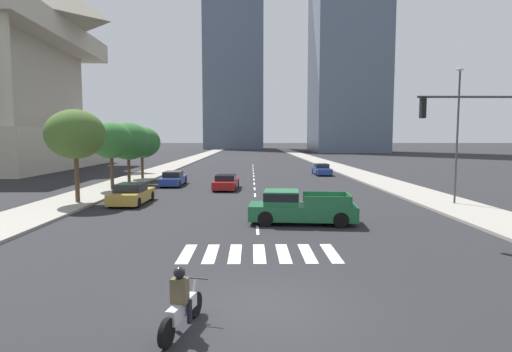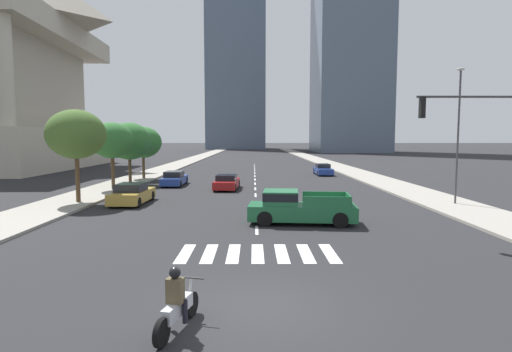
{
  "view_description": "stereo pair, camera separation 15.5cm",
  "coord_description": "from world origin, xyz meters",
  "px_view_note": "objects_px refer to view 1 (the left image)",
  "views": [
    {
      "loc": [
        -0.31,
        -10.16,
        4.27
      ],
      "look_at": [
        0.0,
        14.95,
        2.0
      ],
      "focal_mm": 29.02,
      "sensor_mm": 36.0,
      "label": 1
    },
    {
      "loc": [
        -0.15,
        -10.17,
        4.27
      ],
      "look_at": [
        0.0,
        14.95,
        2.0
      ],
      "focal_mm": 29.02,
      "sensor_mm": 36.0,
      "label": 2
    }
  ],
  "objects_px": {
    "motorcycle_lead": "(182,306)",
    "traffic_signal_near": "(487,134)",
    "sedan_gold_3": "(132,194)",
    "pickup_truck": "(297,207)",
    "street_tree_second": "(111,141)",
    "sedan_blue_2": "(174,179)",
    "street_tree_third": "(128,141)",
    "sedan_red_0": "(226,182)",
    "sedan_blue_1": "(322,170)",
    "street_tree_nearest": "(75,134)",
    "street_lamp_east": "(458,127)",
    "street_tree_fourth": "(142,142)"
  },
  "relations": [
    {
      "from": "motorcycle_lead",
      "to": "traffic_signal_near",
      "type": "distance_m",
      "value": 15.12
    },
    {
      "from": "sedan_gold_3",
      "to": "traffic_signal_near",
      "type": "distance_m",
      "value": 20.61
    },
    {
      "from": "pickup_truck",
      "to": "street_tree_second",
      "type": "distance_m",
      "value": 19.26
    },
    {
      "from": "sedan_blue_2",
      "to": "street_tree_second",
      "type": "xyz_separation_m",
      "value": [
        -4.25,
        -3.99,
        3.51
      ]
    },
    {
      "from": "pickup_truck",
      "to": "street_tree_third",
      "type": "height_order",
      "value": "street_tree_third"
    },
    {
      "from": "motorcycle_lead",
      "to": "traffic_signal_near",
      "type": "height_order",
      "value": "traffic_signal_near"
    },
    {
      "from": "street_tree_second",
      "to": "street_tree_third",
      "type": "bearing_deg",
      "value": 90.0
    },
    {
      "from": "sedan_blue_2",
      "to": "street_tree_second",
      "type": "relative_size",
      "value": 0.88
    },
    {
      "from": "traffic_signal_near",
      "to": "sedan_red_0",
      "type": "bearing_deg",
      "value": -54.34
    },
    {
      "from": "motorcycle_lead",
      "to": "sedan_gold_3",
      "type": "distance_m",
      "value": 19.19
    },
    {
      "from": "pickup_truck",
      "to": "sedan_blue_1",
      "type": "distance_m",
      "value": 28.65
    },
    {
      "from": "sedan_blue_2",
      "to": "traffic_signal_near",
      "type": "height_order",
      "value": "traffic_signal_near"
    },
    {
      "from": "sedan_blue_1",
      "to": "sedan_blue_2",
      "type": "bearing_deg",
      "value": -54.65
    },
    {
      "from": "sedan_blue_1",
      "to": "sedan_gold_3",
      "type": "relative_size",
      "value": 1.0
    },
    {
      "from": "sedan_blue_2",
      "to": "pickup_truck",
      "type": "bearing_deg",
      "value": -150.87
    },
    {
      "from": "pickup_truck",
      "to": "sedan_blue_1",
      "type": "xyz_separation_m",
      "value": [
        6.03,
        28.01,
        -0.21
      ]
    },
    {
      "from": "pickup_truck",
      "to": "street_tree_second",
      "type": "height_order",
      "value": "street_tree_second"
    },
    {
      "from": "sedan_red_0",
      "to": "street_tree_nearest",
      "type": "distance_m",
      "value": 12.71
    },
    {
      "from": "pickup_truck",
      "to": "street_tree_second",
      "type": "relative_size",
      "value": 1.01
    },
    {
      "from": "sedan_red_0",
      "to": "sedan_blue_2",
      "type": "distance_m",
      "value": 5.83
    },
    {
      "from": "traffic_signal_near",
      "to": "street_lamp_east",
      "type": "relative_size",
      "value": 0.74
    },
    {
      "from": "street_tree_fourth",
      "to": "sedan_gold_3",
      "type": "bearing_deg",
      "value": -77.76
    },
    {
      "from": "street_tree_second",
      "to": "sedan_red_0",
      "type": "bearing_deg",
      "value": 6.07
    },
    {
      "from": "sedan_blue_2",
      "to": "street_tree_nearest",
      "type": "bearing_deg",
      "value": 158.82
    },
    {
      "from": "sedan_blue_2",
      "to": "street_tree_third",
      "type": "bearing_deg",
      "value": 81.33
    },
    {
      "from": "traffic_signal_near",
      "to": "street_tree_second",
      "type": "height_order",
      "value": "traffic_signal_near"
    },
    {
      "from": "street_tree_nearest",
      "to": "motorcycle_lead",
      "type": "bearing_deg",
      "value": -61.5
    },
    {
      "from": "motorcycle_lead",
      "to": "sedan_blue_1",
      "type": "relative_size",
      "value": 0.46
    },
    {
      "from": "street_tree_third",
      "to": "sedan_blue_2",
      "type": "bearing_deg",
      "value": -9.0
    },
    {
      "from": "sedan_blue_2",
      "to": "sedan_gold_3",
      "type": "bearing_deg",
      "value": 176.32
    },
    {
      "from": "sedan_blue_2",
      "to": "sedan_blue_1",
      "type": "bearing_deg",
      "value": -54.56
    },
    {
      "from": "sedan_gold_3",
      "to": "street_tree_third",
      "type": "distance_m",
      "value": 12.38
    },
    {
      "from": "street_lamp_east",
      "to": "street_tree_third",
      "type": "height_order",
      "value": "street_lamp_east"
    },
    {
      "from": "pickup_truck",
      "to": "sedan_gold_3",
      "type": "relative_size",
      "value": 1.21
    },
    {
      "from": "sedan_gold_3",
      "to": "street_tree_nearest",
      "type": "bearing_deg",
      "value": 93.15
    },
    {
      "from": "sedan_blue_1",
      "to": "street_tree_second",
      "type": "height_order",
      "value": "street_tree_second"
    },
    {
      "from": "street_tree_second",
      "to": "traffic_signal_near",
      "type": "bearing_deg",
      "value": -36.79
    },
    {
      "from": "motorcycle_lead",
      "to": "sedan_gold_3",
      "type": "bearing_deg",
      "value": 33.88
    },
    {
      "from": "street_tree_nearest",
      "to": "sedan_red_0",
      "type": "bearing_deg",
      "value": 40.1
    },
    {
      "from": "street_tree_nearest",
      "to": "sedan_blue_2",
      "type": "bearing_deg",
      "value": 68.5
    },
    {
      "from": "traffic_signal_near",
      "to": "street_tree_nearest",
      "type": "height_order",
      "value": "traffic_signal_near"
    },
    {
      "from": "pickup_truck",
      "to": "street_tree_third",
      "type": "bearing_deg",
      "value": -47.19
    },
    {
      "from": "pickup_truck",
      "to": "sedan_red_0",
      "type": "height_order",
      "value": "pickup_truck"
    },
    {
      "from": "motorcycle_lead",
      "to": "street_tree_third",
      "type": "xyz_separation_m",
      "value": [
        -9.8,
        29.51,
        3.45
      ]
    },
    {
      "from": "street_lamp_east",
      "to": "street_tree_third",
      "type": "xyz_separation_m",
      "value": [
        -24.4,
        12.31,
        -0.99
      ]
    },
    {
      "from": "sedan_red_0",
      "to": "street_tree_nearest",
      "type": "height_order",
      "value": "street_tree_nearest"
    },
    {
      "from": "sedan_red_0",
      "to": "street_tree_second",
      "type": "relative_size",
      "value": 0.85
    },
    {
      "from": "street_tree_second",
      "to": "street_tree_fourth",
      "type": "xyz_separation_m",
      "value": [
        0.0,
        9.41,
        -0.23
      ]
    },
    {
      "from": "traffic_signal_near",
      "to": "street_lamp_east",
      "type": "xyz_separation_m",
      "value": [
        2.94,
        8.41,
        0.55
      ]
    },
    {
      "from": "motorcycle_lead",
      "to": "sedan_gold_3",
      "type": "xyz_separation_m",
      "value": [
        -6.3,
        18.13,
        0.05
      ]
    }
  ]
}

